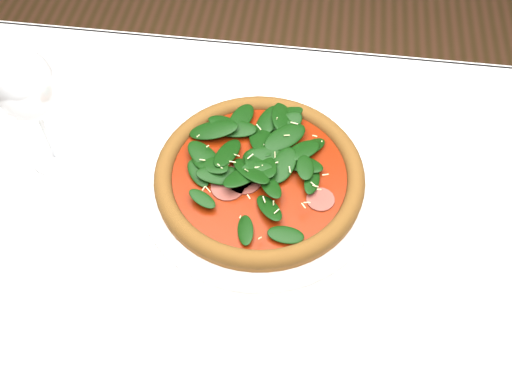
# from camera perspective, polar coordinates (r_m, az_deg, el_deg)

# --- Properties ---
(ground) EXTENTS (6.00, 6.00, 0.00)m
(ground) POSITION_cam_1_polar(r_m,az_deg,el_deg) (1.56, -0.14, -17.84)
(ground) COLOR brown
(ground) RESTS_ON ground
(dining_table) EXTENTS (1.21, 0.81, 0.75)m
(dining_table) POSITION_cam_1_polar(r_m,az_deg,el_deg) (0.96, -0.22, -6.11)
(dining_table) COLOR silver
(dining_table) RESTS_ON ground
(plate) EXTENTS (0.38, 0.38, 0.02)m
(plate) POSITION_cam_1_polar(r_m,az_deg,el_deg) (0.90, 0.34, 1.04)
(plate) COLOR white
(plate) RESTS_ON dining_table
(pizza) EXTENTS (0.42, 0.42, 0.04)m
(pizza) POSITION_cam_1_polar(r_m,az_deg,el_deg) (0.88, 0.35, 1.88)
(pizza) COLOR #A26727
(pizza) RESTS_ON plate
(wine_glass) EXTENTS (0.09, 0.09, 0.22)m
(wine_glass) POSITION_cam_1_polar(r_m,az_deg,el_deg) (0.89, -22.01, 9.58)
(wine_glass) COLOR silver
(wine_glass) RESTS_ON dining_table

